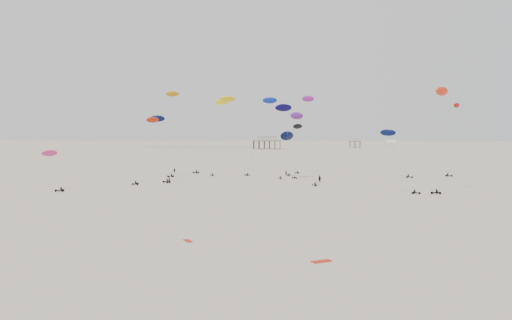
# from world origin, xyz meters

# --- Properties ---
(ground_plane) EXTENTS (900.00, 900.00, 0.00)m
(ground_plane) POSITION_xyz_m (0.00, 200.00, 0.00)
(ground_plane) COLOR #C2B29A
(pavilion_main) EXTENTS (21.00, 13.00, 9.80)m
(pavilion_main) POSITION_xyz_m (-10.00, 350.00, 4.22)
(pavilion_main) COLOR brown
(pavilion_main) RESTS_ON ground
(pavilion_small) EXTENTS (9.00, 7.00, 8.00)m
(pavilion_small) POSITION_xyz_m (60.00, 380.00, 3.49)
(pavilion_small) COLOR brown
(pavilion_small) RESTS_ON ground
(pier_fence) EXTENTS (80.20, 0.20, 1.50)m
(pier_fence) POSITION_xyz_m (-62.00, 350.00, 0.77)
(pier_fence) COLOR black
(pier_fence) RESTS_ON ground
(rig_0) EXTENTS (4.23, 13.60, 18.78)m
(rig_0) POSITION_xyz_m (-30.37, 102.72, 10.32)
(rig_0) COLOR black
(rig_0) RESTS_ON ground
(rig_1) EXTENTS (3.87, 11.96, 25.42)m
(rig_1) POSITION_xyz_m (-25.14, 107.86, 14.67)
(rig_1) COLOR black
(rig_1) RESTS_ON ground
(rig_2) EXTENTS (6.69, 16.38, 19.93)m
(rig_2) POSITION_xyz_m (11.68, 105.13, 9.16)
(rig_2) COLOR black
(rig_2) RESTS_ON ground
(rig_3) EXTENTS (7.11, 4.52, 21.78)m
(rig_3) POSITION_xyz_m (6.27, 117.49, 18.39)
(rig_3) COLOR black
(rig_3) RESTS_ON ground
(rig_4) EXTENTS (6.91, 13.06, 26.12)m
(rig_4) POSITION_xyz_m (-12.87, 132.98, 21.64)
(rig_4) COLOR black
(rig_4) RESTS_ON ground
(rig_5) EXTENTS (8.87, 4.67, 14.37)m
(rig_5) POSITION_xyz_m (31.49, 84.16, 9.22)
(rig_5) COLOR black
(rig_5) RESTS_ON ground
(rig_6) EXTENTS (5.88, 17.87, 22.50)m
(rig_6) POSITION_xyz_m (9.74, 137.62, 16.93)
(rig_6) COLOR black
(rig_6) RESTS_ON ground
(rig_7) EXTENTS (7.71, 3.41, 18.62)m
(rig_7) POSITION_xyz_m (-30.88, 119.36, 13.45)
(rig_7) COLOR black
(rig_7) RESTS_ON ground
(rig_8) EXTENTS (10.59, 16.48, 26.88)m
(rig_8) POSITION_xyz_m (-17.41, 142.42, 18.77)
(rig_8) COLOR black
(rig_8) RESTS_ON ground
(rig_9) EXTENTS (8.89, 15.41, 24.96)m
(rig_9) POSITION_xyz_m (59.44, 133.84, 13.84)
(rig_9) COLOR black
(rig_9) RESTS_ON ground
(rig_10) EXTENTS (8.40, 8.97, 10.71)m
(rig_10) POSITION_xyz_m (-47.52, 85.20, 5.56)
(rig_10) COLOR black
(rig_10) RESTS_ON ground
(rig_11) EXTENTS (7.58, 14.06, 25.01)m
(rig_11) POSITION_xyz_m (42.87, 91.37, 18.01)
(rig_11) COLOR black
(rig_11) RESTS_ON ground
(rig_12) EXTENTS (7.53, 7.90, 11.59)m
(rig_12) POSITION_xyz_m (39.47, 124.40, 7.91)
(rig_12) COLOR black
(rig_12) RESTS_ON ground
(rig_13) EXTENTS (5.21, 7.77, 13.79)m
(rig_13) POSITION_xyz_m (6.83, 118.02, 11.48)
(rig_13) COLOR black
(rig_13) RESTS_ON ground
(rig_14) EXTENTS (6.73, 8.02, 25.56)m
(rig_14) POSITION_xyz_m (13.20, 137.74, 21.07)
(rig_14) COLOR black
(rig_14) RESTS_ON ground
(rig_15) EXTENTS (10.16, 13.54, 26.03)m
(rig_15) POSITION_xyz_m (0.25, 134.09, 20.44)
(rig_15) COLOR black
(rig_15) RESTS_ON ground
(spectator_0) EXTENTS (0.96, 1.00, 2.27)m
(spectator_0) POSITION_xyz_m (-23.79, 100.80, 0.00)
(spectator_0) COLOR black
(spectator_0) RESTS_ON ground
(spectator_1) EXTENTS (1.30, 1.16, 2.31)m
(spectator_1) POSITION_xyz_m (15.78, 104.88, 0.00)
(spectator_1) COLOR black
(spectator_1) RESTS_ON ground
(spectator_2) EXTENTS (1.29, 0.84, 2.02)m
(spectator_2) POSITION_xyz_m (-29.39, 130.34, 0.00)
(spectator_2) COLOR black
(spectator_2) RESTS_ON ground
(spectator_3) EXTENTS (0.78, 0.59, 1.97)m
(spectator_3) POSITION_xyz_m (6.67, 124.14, 0.00)
(spectator_3) COLOR black
(spectator_3) RESTS_ON ground
(grounded_kite_a) EXTENTS (2.36, 1.85, 0.08)m
(grounded_kite_a) POSITION_xyz_m (11.38, 24.57, 0.00)
(grounded_kite_a) COLOR red
(grounded_kite_a) RESTS_ON ground
(grounded_kite_b) EXTENTS (1.55, 1.90, 0.07)m
(grounded_kite_b) POSITION_xyz_m (-4.75, 33.31, 0.00)
(grounded_kite_b) COLOR red
(grounded_kite_b) RESTS_ON ground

